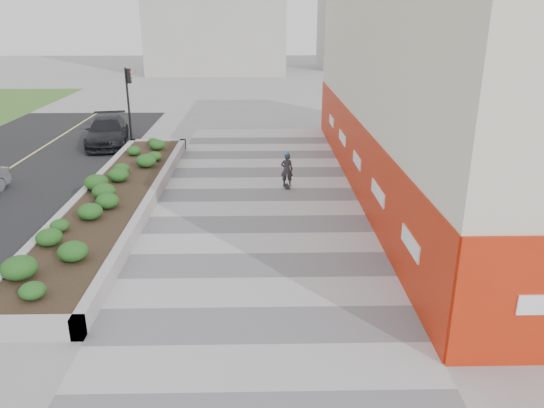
{
  "coord_description": "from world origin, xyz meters",
  "views": [
    {
      "loc": [
        0.1,
        -12.4,
        7.14
      ],
      "look_at": [
        0.45,
        4.09,
        1.1
      ],
      "focal_mm": 35.0,
      "sensor_mm": 36.0,
      "label": 1
    }
  ],
  "objects_px": {
    "traffic_signal_near": "(129,94)",
    "skateboarder": "(287,170)",
    "car_dark": "(107,131)",
    "planter": "(116,196)"
  },
  "relations": [
    {
      "from": "traffic_signal_near",
      "to": "skateboarder",
      "type": "xyz_separation_m",
      "value": [
        8.42,
        -8.37,
        -1.96
      ]
    },
    {
      "from": "traffic_signal_near",
      "to": "car_dark",
      "type": "xyz_separation_m",
      "value": [
        -1.27,
        -0.49,
        -2.0
      ]
    },
    {
      "from": "car_dark",
      "to": "traffic_signal_near",
      "type": "bearing_deg",
      "value": 10.58
    },
    {
      "from": "car_dark",
      "to": "skateboarder",
      "type": "bearing_deg",
      "value": -49.67
    },
    {
      "from": "skateboarder",
      "to": "car_dark",
      "type": "xyz_separation_m",
      "value": [
        -9.69,
        7.88,
        -0.04
      ]
    },
    {
      "from": "traffic_signal_near",
      "to": "skateboarder",
      "type": "relative_size",
      "value": 2.66
    },
    {
      "from": "planter",
      "to": "skateboarder",
      "type": "bearing_deg",
      "value": 17.67
    },
    {
      "from": "planter",
      "to": "traffic_signal_near",
      "type": "height_order",
      "value": "traffic_signal_near"
    },
    {
      "from": "traffic_signal_near",
      "to": "car_dark",
      "type": "relative_size",
      "value": 0.8
    },
    {
      "from": "traffic_signal_near",
      "to": "car_dark",
      "type": "height_order",
      "value": "traffic_signal_near"
    }
  ]
}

